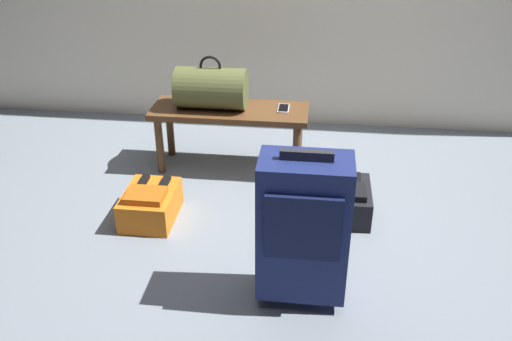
{
  "coord_description": "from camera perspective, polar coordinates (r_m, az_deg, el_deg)",
  "views": [
    {
      "loc": [
        0.22,
        -2.44,
        1.74
      ],
      "look_at": [
        -0.1,
        0.26,
        0.25
      ],
      "focal_mm": 38.41,
      "sensor_mm": 36.0,
      "label": 1
    }
  ],
  "objects": [
    {
      "name": "backpack_orange",
      "position": [
        3.15,
        -10.95,
        -3.44
      ],
      "size": [
        0.28,
        0.38,
        0.21
      ],
      "color": "orange",
      "rests_on": "ground"
    },
    {
      "name": "backpack_dark",
      "position": [
        3.17,
        9.28,
        -3.03
      ],
      "size": [
        0.28,
        0.38,
        0.21
      ],
      "color": "black",
      "rests_on": "ground"
    },
    {
      "name": "bench",
      "position": [
        3.53,
        -2.74,
        5.51
      ],
      "size": [
        1.0,
        0.36,
        0.42
      ],
      "color": "brown",
      "rests_on": "ground"
    },
    {
      "name": "duffel_bag_olive",
      "position": [
        3.48,
        -4.69,
        8.56
      ],
      "size": [
        0.44,
        0.26,
        0.34
      ],
      "color": "#51562D",
      "rests_on": "bench"
    },
    {
      "name": "ground_plane",
      "position": [
        3.0,
        1.32,
        -6.71
      ],
      "size": [
        6.6,
        6.6,
        0.0
      ],
      "primitive_type": "plane",
      "color": "slate"
    },
    {
      "name": "cell_phone",
      "position": [
        3.49,
        2.88,
        6.49
      ],
      "size": [
        0.07,
        0.14,
        0.01
      ],
      "color": "silver",
      "rests_on": "bench"
    },
    {
      "name": "suitcase_upright_navy",
      "position": [
        2.39,
        4.94,
        -5.89
      ],
      "size": [
        0.39,
        0.26,
        0.75
      ],
      "color": "navy",
      "rests_on": "ground"
    }
  ]
}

